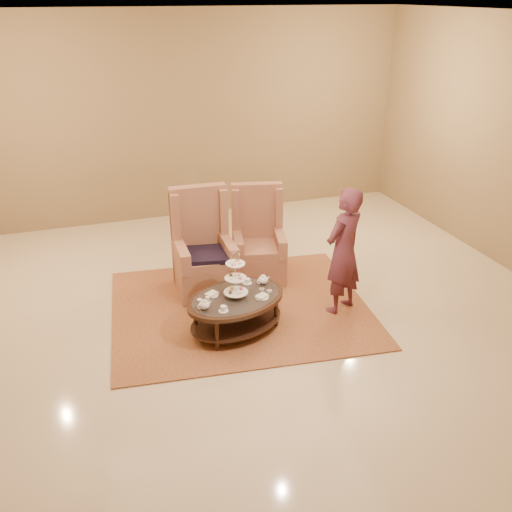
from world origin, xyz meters
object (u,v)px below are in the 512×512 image
object	(u,v)px
armchair_left	(203,257)
armchair_right	(258,247)
person	(343,252)
tea_table	(236,303)

from	to	relation	value
armchair_left	armchair_right	distance (m)	0.84
armchair_left	person	world-z (taller)	person
armchair_left	armchair_right	bearing A→B (deg)	11.68
person	tea_table	bearing A→B (deg)	-24.80
person	armchair_left	bearing A→B (deg)	-63.79
tea_table	armchair_left	world-z (taller)	armchair_left
armchair_left	person	xyz separation A→B (m)	(1.50, -1.12, 0.34)
tea_table	armchair_right	xyz separation A→B (m)	(0.72, 1.32, 0.06)
tea_table	person	bearing A→B (deg)	-17.03
armchair_left	armchair_right	size ratio (longest dim) A/B	1.07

